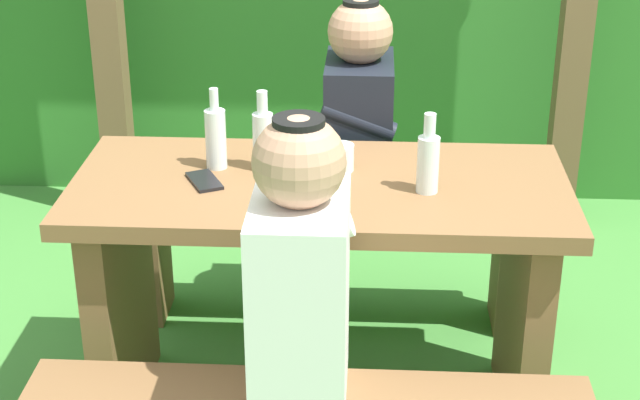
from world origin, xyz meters
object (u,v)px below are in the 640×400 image
Objects in this scene: drinking_glass at (340,157)px; bottle_right at (428,160)px; bottle_left at (216,137)px; person_black_coat at (359,116)px; bottle_center at (263,138)px; picnic_table at (320,261)px; bench_far at (329,238)px; person_white_shirt at (300,275)px; cell_phone at (204,181)px.

drinking_glass is 0.28m from bottle_right.
bottle_right is (0.24, -0.14, 0.05)m from drinking_glass.
person_black_coat is at bearing 49.02° from bottle_left.
bottle_left is 1.01× the size of bottle_center.
picnic_table is at bearing -15.73° from bottle_left.
person_white_shirt is at bearing -90.81° from bench_far.
drinking_glass is 0.33× the size of bottle_left.
bottle_center is at bearing -109.50° from bench_far.
person_black_coat is at bearing 108.17° from bottle_right.
bottle_center is at bearing -2.24° from bottle_left.
drinking_glass is 0.39m from cell_phone.
picnic_table is 0.39m from bottle_center.
bottle_left is (-0.29, 0.63, 0.09)m from person_white_shirt.
person_black_coat is 0.55m from bottle_center.
bottle_right reaches higher than drinking_glass.
bottle_left is at bearing -123.09° from bench_far.
bottle_left is at bearing 114.45° from person_white_shirt.
bottle_left is at bearing -180.00° from drinking_glass.
drinking_glass is 0.23m from bottle_center.
person_black_coat is (0.10, 0.55, 0.25)m from picnic_table.
cell_phone reaches higher than bench_far.
bottle_left reaches higher than bottle_center.
bottle_center is (-0.22, -0.01, 0.06)m from drinking_glass.
bottle_right is at bearing -29.22° from cell_phone.
picnic_table is 17.60× the size of drinking_glass.
bottle_right is at bearing -10.34° from picnic_table.
person_white_shirt is 3.06× the size of bottle_center.
person_black_coat is 3.02× the size of bottle_left.
picnic_table is at bearing -90.00° from bench_far.
bottle_right is (0.30, -0.61, 0.55)m from bench_far.
bottle_left is (-0.30, 0.09, 0.35)m from picnic_table.
person_white_shirt is at bearing -95.92° from person_black_coat.
picnic_table is 10.00× the size of cell_phone.
person_black_coat reaches higher than bottle_right.
bottle_right is 1.61× the size of cell_phone.
bench_far is 5.87× the size of bottle_left.
bottle_center is (-0.46, 0.13, 0.00)m from bottle_right.
person_black_coat is at bearing 84.08° from person_white_shirt.
bottle_right is at bearing -71.83° from person_black_coat.
bottle_center is at bearing -178.60° from drinking_glass.
bench_far is 6.21× the size of bottle_right.
cell_phone is at bearing -145.42° from bottle_center.
cell_phone is (-0.32, -0.58, 0.46)m from bench_far.
person_black_coat is 0.62m from bottle_left.
person_black_coat is 5.14× the size of cell_phone.
person_white_shirt is at bearing -76.46° from bottle_center.
bottle_center reaches higher than bottle_right.
person_black_coat is 3.06× the size of bottle_center.
person_white_shirt is at bearing -91.62° from picnic_table.
person_white_shirt is 0.61m from cell_phone.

